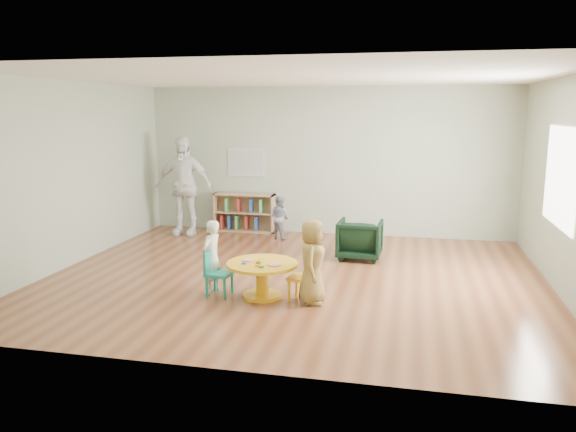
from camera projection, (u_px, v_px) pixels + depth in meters
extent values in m
plane|color=brown|center=(295.00, 277.00, 8.05)|extent=(7.00, 7.00, 0.00)
cube|color=white|center=(295.00, 81.00, 7.54)|extent=(7.00, 6.00, 0.10)
cube|color=#98A78F|center=(327.00, 161.00, 10.67)|extent=(7.00, 0.10, 2.80)
cube|color=#98A78F|center=(225.00, 221.00, 4.91)|extent=(7.00, 0.10, 2.80)
cube|color=#98A78F|center=(70.00, 174.00, 8.53)|extent=(0.10, 6.00, 2.80)
cube|color=#98A78F|center=(567.00, 188.00, 7.05)|extent=(0.10, 6.00, 2.80)
cube|color=white|center=(560.00, 177.00, 7.32)|extent=(0.02, 1.60, 1.30)
cylinder|color=gold|center=(262.00, 281.00, 7.16)|extent=(0.16, 0.16, 0.41)
cylinder|color=gold|center=(262.00, 295.00, 7.20)|extent=(0.51, 0.51, 0.04)
cylinder|color=gold|center=(262.00, 264.00, 7.12)|extent=(0.91, 0.91, 0.04)
cylinder|color=#D2797B|center=(248.00, 260.00, 7.21)|extent=(0.15, 0.15, 0.02)
cylinder|color=#D2797B|center=(275.00, 265.00, 7.00)|extent=(0.17, 0.17, 0.02)
cylinder|color=gold|center=(260.00, 261.00, 7.10)|extent=(0.05, 0.12, 0.04)
cylinder|color=#14752D|center=(258.00, 263.00, 7.02)|extent=(0.03, 0.05, 0.02)
cylinder|color=#14752D|center=(262.00, 260.00, 7.18)|extent=(0.03, 0.05, 0.02)
cube|color=red|center=(258.00, 262.00, 7.09)|extent=(0.07, 0.07, 0.02)
cube|color=orange|center=(257.00, 265.00, 6.95)|extent=(0.05, 0.06, 0.02)
cube|color=#183AB6|center=(244.00, 263.00, 7.04)|extent=(0.06, 0.06, 0.02)
cube|color=#14752D|center=(261.00, 267.00, 6.89)|extent=(0.06, 0.06, 0.02)
cube|color=#18887B|center=(219.00, 274.00, 7.22)|extent=(0.33, 0.33, 0.04)
cube|color=#18887B|center=(210.00, 261.00, 7.23)|extent=(0.06, 0.31, 0.27)
cylinder|color=#18887B|center=(215.00, 282.00, 7.40)|extent=(0.04, 0.04, 0.27)
cylinder|color=#18887B|center=(207.00, 287.00, 7.16)|extent=(0.04, 0.04, 0.27)
cylinder|color=#18887B|center=(232.00, 283.00, 7.32)|extent=(0.04, 0.04, 0.27)
cylinder|color=#18887B|center=(225.00, 289.00, 7.09)|extent=(0.04, 0.04, 0.27)
cube|color=gold|center=(302.00, 278.00, 7.05)|extent=(0.36, 0.36, 0.04)
cube|color=gold|center=(312.00, 267.00, 6.96)|extent=(0.09, 0.30, 0.26)
cylinder|color=gold|center=(307.00, 294.00, 6.91)|extent=(0.04, 0.04, 0.26)
cylinder|color=gold|center=(314.00, 288.00, 7.13)|extent=(0.04, 0.04, 0.26)
cylinder|color=gold|center=(289.00, 291.00, 7.01)|extent=(0.04, 0.04, 0.26)
cylinder|color=gold|center=(297.00, 286.00, 7.23)|extent=(0.04, 0.04, 0.26)
cube|color=#9E7B58|center=(216.00, 211.00, 11.16)|extent=(0.03, 0.30, 0.75)
cube|color=#9E7B58|center=(273.00, 214.00, 10.91)|extent=(0.03, 0.30, 0.75)
cube|color=#9E7B58|center=(245.00, 230.00, 11.10)|extent=(1.20, 0.30, 0.03)
cube|color=#9E7B58|center=(244.00, 194.00, 10.97)|extent=(1.20, 0.30, 0.03)
cube|color=#9E7B58|center=(245.00, 213.00, 11.04)|extent=(1.14, 0.28, 0.03)
cube|color=#9E7B58|center=(247.00, 211.00, 11.17)|extent=(1.20, 0.02, 0.75)
cube|color=#AF312E|center=(223.00, 221.00, 11.15)|extent=(0.04, 0.18, 0.26)
cube|color=#2E59A4|center=(230.00, 222.00, 11.12)|extent=(0.04, 0.18, 0.26)
cube|color=#56BC66|center=(237.00, 222.00, 11.09)|extent=(0.04, 0.18, 0.26)
cube|color=#AF312E|center=(247.00, 223.00, 11.04)|extent=(0.04, 0.18, 0.26)
cube|color=#2E59A4|center=(257.00, 223.00, 11.00)|extent=(0.04, 0.18, 0.26)
cube|color=#56BC66|center=(227.00, 205.00, 11.06)|extent=(0.04, 0.18, 0.26)
cube|color=#AF312E|center=(239.00, 205.00, 11.01)|extent=(0.04, 0.18, 0.26)
cube|color=#2E59A4|center=(252.00, 205.00, 10.96)|extent=(0.04, 0.18, 0.26)
cube|color=#56BC66|center=(261.00, 206.00, 10.92)|extent=(0.04, 0.18, 0.26)
cube|color=silver|center=(246.00, 162.00, 11.00)|extent=(0.74, 0.01, 0.54)
cube|color=#E45530|center=(246.00, 162.00, 11.00)|extent=(0.70, 0.00, 0.50)
imported|color=black|center=(360.00, 239.00, 9.00)|extent=(0.71, 0.73, 0.63)
imported|color=silver|center=(212.00, 256.00, 7.31)|extent=(0.31, 0.40, 0.96)
imported|color=yellow|center=(312.00, 262.00, 6.88)|extent=(0.36, 0.53, 1.06)
imported|color=#1C1B44|center=(280.00, 217.00, 10.37)|extent=(0.49, 0.46, 0.81)
imported|color=white|center=(183.00, 186.00, 10.67)|extent=(1.12, 0.50, 1.88)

